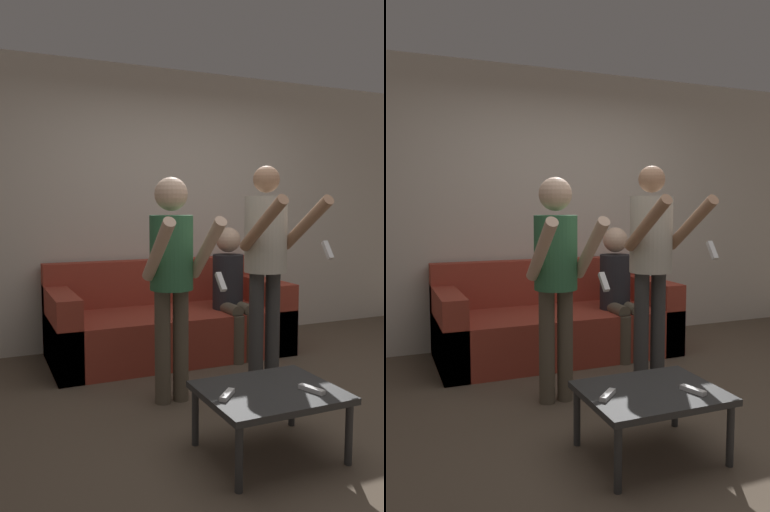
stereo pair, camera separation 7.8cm
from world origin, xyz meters
TOP-DOWN VIEW (x-y plane):
  - ground_plane at (0.00, 0.00)m, footprint 14.00×14.00m
  - wall_back at (0.00, 2.02)m, footprint 6.40×0.06m
  - couch at (-0.21, 1.53)m, footprint 2.14×0.94m
  - person_standing_left at (-0.58, 0.44)m, footprint 0.42×0.62m
  - person_standing_right at (0.16, 0.44)m, footprint 0.43×0.70m
  - person_seated at (0.31, 1.28)m, footprint 0.28×0.52m
  - coffee_table at (-0.37, -0.45)m, footprint 0.73×0.60m
  - remote_near at (-0.18, -0.57)m, footprint 0.08×0.15m
  - remote_far at (-0.63, -0.46)m, footprint 0.13×0.13m

SIDE VIEW (x-z plane):
  - ground_plane at x=0.00m, z-range 0.00..0.00m
  - couch at x=-0.21m, z-range -0.14..0.71m
  - coffee_table at x=-0.37m, z-range 0.14..0.51m
  - remote_near at x=-0.18m, z-range 0.37..0.39m
  - remote_far at x=-0.63m, z-range 0.37..0.39m
  - person_seated at x=0.31m, z-range 0.06..1.23m
  - person_standing_left at x=-0.58m, z-range 0.18..1.73m
  - person_standing_right at x=0.16m, z-range 0.20..1.85m
  - wall_back at x=0.00m, z-range 0.00..2.70m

